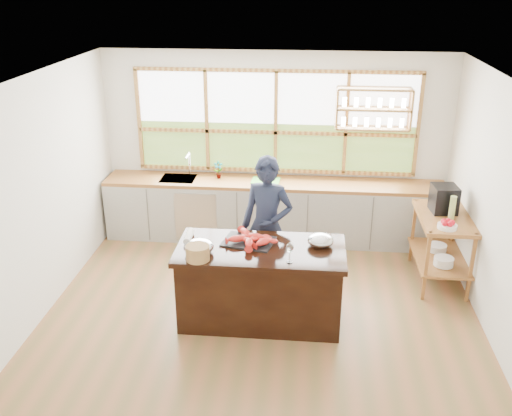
# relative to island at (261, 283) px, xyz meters

# --- Properties ---
(ground_plane) EXTENTS (5.00, 5.00, 0.00)m
(ground_plane) POSITION_rel_island_xyz_m (0.00, 0.20, -0.45)
(ground_plane) COLOR #98613A
(room_shell) EXTENTS (5.02, 4.52, 2.71)m
(room_shell) POSITION_rel_island_xyz_m (0.02, 0.71, 1.30)
(room_shell) COLOR silver
(room_shell) RESTS_ON ground_plane
(back_counter) EXTENTS (4.90, 0.63, 0.90)m
(back_counter) POSITION_rel_island_xyz_m (-0.02, 2.14, 0.00)
(back_counter) COLOR #ACABA2
(back_counter) RESTS_ON ground_plane
(right_shelf_unit) EXTENTS (0.62, 1.10, 0.90)m
(right_shelf_unit) POSITION_rel_island_xyz_m (2.19, 1.09, 0.15)
(right_shelf_unit) COLOR #985A2E
(right_shelf_unit) RESTS_ON ground_plane
(island) EXTENTS (1.85, 0.90, 0.90)m
(island) POSITION_rel_island_xyz_m (0.00, 0.00, 0.00)
(island) COLOR black
(island) RESTS_ON ground_plane
(cook) EXTENTS (0.70, 0.53, 1.72)m
(cook) POSITION_rel_island_xyz_m (0.02, 0.67, 0.41)
(cook) COLOR #181E32
(cook) RESTS_ON ground_plane
(potted_plant) EXTENTS (0.15, 0.12, 0.26)m
(potted_plant) POSITION_rel_island_xyz_m (-0.81, 2.20, 0.58)
(potted_plant) COLOR slate
(potted_plant) RESTS_ON back_counter
(cutting_board) EXTENTS (0.42, 0.32, 0.01)m
(cutting_board) POSITION_rel_island_xyz_m (-0.12, 2.14, 0.45)
(cutting_board) COLOR green
(cutting_board) RESTS_ON back_counter
(espresso_machine) EXTENTS (0.33, 0.35, 0.34)m
(espresso_machine) POSITION_rel_island_xyz_m (2.19, 1.24, 0.62)
(espresso_machine) COLOR black
(espresso_machine) RESTS_ON right_shelf_unit
(wine_bottle) EXTENTS (0.09, 0.09, 0.30)m
(wine_bottle) POSITION_rel_island_xyz_m (2.24, 0.99, 0.60)
(wine_bottle) COLOR #B0C867
(wine_bottle) RESTS_ON right_shelf_unit
(fruit_bowl) EXTENTS (0.23, 0.23, 0.11)m
(fruit_bowl) POSITION_rel_island_xyz_m (2.14, 0.72, 0.49)
(fruit_bowl) COLOR white
(fruit_bowl) RESTS_ON right_shelf_unit
(slate_board) EXTENTS (0.62, 0.50, 0.02)m
(slate_board) POSITION_rel_island_xyz_m (-0.15, 0.13, 0.45)
(slate_board) COLOR black
(slate_board) RESTS_ON island
(lobster_pile) EXTENTS (0.52, 0.48, 0.08)m
(lobster_pile) POSITION_rel_island_xyz_m (-0.13, 0.10, 0.50)
(lobster_pile) COLOR red
(lobster_pile) RESTS_ON slate_board
(mixing_bowl_left) EXTENTS (0.32, 0.32, 0.15)m
(mixing_bowl_left) POSITION_rel_island_xyz_m (-0.65, -0.16, 0.51)
(mixing_bowl_left) COLOR #B3B5BA
(mixing_bowl_left) RESTS_ON island
(mixing_bowl_right) EXTENTS (0.29, 0.29, 0.14)m
(mixing_bowl_right) POSITION_rel_island_xyz_m (0.65, 0.13, 0.51)
(mixing_bowl_right) COLOR #B3B5BA
(mixing_bowl_right) RESTS_ON island
(wine_glass) EXTENTS (0.08, 0.08, 0.22)m
(wine_glass) POSITION_rel_island_xyz_m (0.33, -0.30, 0.61)
(wine_glass) COLOR silver
(wine_glass) RESTS_ON island
(wicker_basket) EXTENTS (0.25, 0.25, 0.16)m
(wicker_basket) POSITION_rel_island_xyz_m (-0.63, -0.33, 0.53)
(wicker_basket) COLOR #A06D46
(wicker_basket) RESTS_ON island
(parchment_roll) EXTENTS (0.09, 0.30, 0.08)m
(parchment_roll) POSITION_rel_island_xyz_m (-0.83, 0.14, 0.49)
(parchment_roll) COLOR white
(parchment_roll) RESTS_ON island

